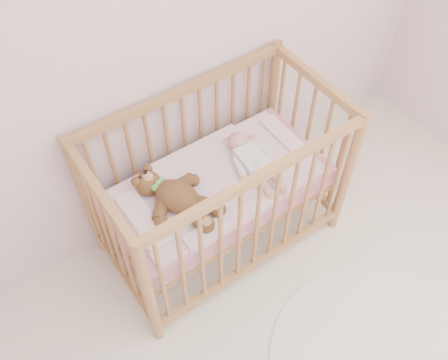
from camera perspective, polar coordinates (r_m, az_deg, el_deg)
wall_back at (r=2.42m, az=-9.85°, el=16.01°), size 4.00×0.02×2.70m
crib at (r=2.81m, az=-0.58°, el=-0.87°), size 1.36×0.76×1.00m
mattress at (r=2.83m, az=-0.58°, el=-1.05°), size 1.22×0.62×0.13m
blanket at (r=2.77m, az=-0.59°, el=-0.11°), size 1.10×0.58×0.06m
baby at (r=2.78m, az=3.18°, el=2.51°), size 0.28×0.53×0.12m
teddy_bear at (r=2.60m, az=-5.35°, el=-1.93°), size 0.58×0.66×0.15m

